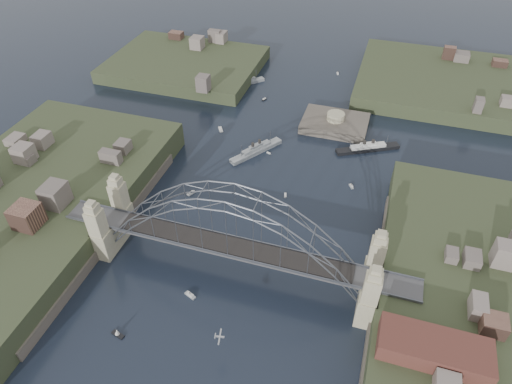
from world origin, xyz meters
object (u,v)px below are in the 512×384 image
object	(u,v)px
naval_cruiser_far	(245,83)
bridge	(232,234)
fort_island	(334,128)
wharf_shed	(434,349)
ocean_liner	(368,148)
naval_cruiser_near	(256,150)

from	to	relation	value
naval_cruiser_far	bridge	bearing A→B (deg)	-73.26
bridge	fort_island	distance (m)	72.14
naval_cruiser_far	fort_island	bearing A→B (deg)	-27.38
fort_island	naval_cruiser_far	size ratio (longest dim) A/B	1.69
wharf_shed	fort_island	bearing A→B (deg)	110.85
wharf_shed	ocean_liner	distance (m)	76.70
ocean_liner	fort_island	bearing A→B (deg)	140.35
wharf_shed	naval_cruiser_near	bearing A→B (deg)	130.85
naval_cruiser_far	ocean_liner	size ratio (longest dim) A/B	0.66
naval_cruiser_far	ocean_liner	xyz separation A→B (m)	(51.68, -30.67, -0.05)
ocean_liner	bridge	bearing A→B (deg)	-112.37
fort_island	naval_cruiser_far	world-z (taller)	fort_island
bridge	fort_island	xyz separation A→B (m)	(12.00, 70.00, -12.66)
ocean_liner	wharf_shed	bearing A→B (deg)	-75.19
fort_island	bridge	bearing A→B (deg)	-99.73
naval_cruiser_near	bridge	bearing A→B (deg)	-79.00
wharf_shed	naval_cruiser_far	world-z (taller)	wharf_shed
wharf_shed	naval_cruiser_near	distance (m)	81.90
bridge	naval_cruiser_far	distance (m)	94.97
bridge	ocean_liner	xyz separation A→B (m)	(24.53, 59.61, -11.53)
wharf_shed	bridge	bearing A→B (deg)	162.35
naval_cruiser_near	naval_cruiser_far	bearing A→B (deg)	112.75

